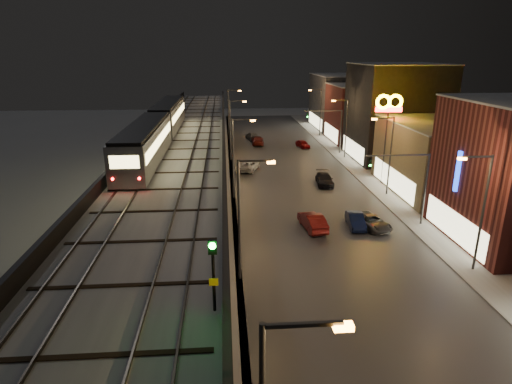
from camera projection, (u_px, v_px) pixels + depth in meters
name	position (u px, v px, depth m)	size (l,w,h in m)	color
road_surface	(299.00, 186.00, 52.60)	(17.00, 120.00, 0.06)	#46474D
sidewalk_right	(379.00, 184.00, 53.30)	(4.00, 120.00, 0.14)	#9FA1A8
under_viaduct_pavement	(189.00, 189.00, 51.64)	(11.00, 120.00, 0.06)	#9FA1A8
elevated_viaduct	(184.00, 149.00, 46.90)	(9.00, 100.00, 6.30)	black
viaduct_trackbed	(184.00, 142.00, 46.77)	(8.40, 100.00, 0.32)	#B2B7C1
viaduct_parapet_streetside	(224.00, 137.00, 46.97)	(0.30, 100.00, 1.10)	black
viaduct_parapet_far	(143.00, 138.00, 46.35)	(0.30, 100.00, 1.10)	black
building_c	(445.00, 158.00, 49.66)	(12.20, 15.20, 8.16)	#7C6D50
building_d	(395.00, 113.00, 63.87)	(12.20, 13.20, 14.16)	black
building_e	(364.00, 113.00, 77.75)	(12.20, 12.20, 10.16)	brown
building_f	(344.00, 102.00, 90.84)	(12.20, 16.20, 11.16)	#404145
streetlight_left_1	(243.00, 212.00, 29.57)	(2.57, 0.28, 9.00)	#38383A
streetlight_right_1	(480.00, 206.00, 30.79)	(2.56, 0.28, 9.00)	#38383A
streetlight_left_2	(235.00, 153.00, 46.61)	(2.57, 0.28, 9.00)	#38383A
streetlight_right_2	(388.00, 151.00, 47.83)	(2.56, 0.28, 9.00)	#38383A
streetlight_left_3	(232.00, 126.00, 63.65)	(2.57, 0.28, 9.00)	#38383A
streetlight_right_3	(345.00, 124.00, 64.87)	(2.56, 0.28, 9.00)	#38383A
streetlight_left_4	(230.00, 110.00, 80.69)	(2.57, 0.28, 9.00)	#38383A
streetlight_right_4	(319.00, 109.00, 81.91)	(2.56, 0.28, 9.00)	#38383A
traffic_light_rig_a	(414.00, 180.00, 39.48)	(6.10, 0.34, 7.00)	#38383A
traffic_light_rig_b	(334.00, 126.00, 67.88)	(6.10, 0.34, 7.00)	#38383A
subway_train	(159.00, 127.00, 45.17)	(2.73, 33.25, 3.26)	gray
rail_signal	(213.00, 261.00, 15.28)	(0.34, 0.42, 2.94)	black
car_near_white	(312.00, 222.00, 39.73)	(1.61, 4.63, 1.52)	maroon
car_mid_silver	(248.00, 166.00, 59.32)	(2.39, 5.18, 1.44)	white
car_mid_dark	(258.00, 141.00, 75.69)	(2.02, 4.97, 1.44)	maroon
car_far_white	(252.00, 136.00, 79.73)	(1.71, 4.24, 1.45)	#55575C
car_onc_silver	(355.00, 221.00, 40.18)	(1.38, 3.96, 1.31)	black
car_onc_dark	(371.00, 222.00, 39.96)	(2.10, 4.56, 1.27)	#505257
car_onc_white	(324.00, 180.00, 52.91)	(1.95, 4.78, 1.39)	black
car_onc_red	(303.00, 144.00, 73.39)	(1.48, 3.67, 1.25)	maroon
sign_mcdonalds	(389.00, 111.00, 50.84)	(3.27, 0.53, 11.02)	#38383A
sign_carwash	(464.00, 179.00, 35.97)	(1.54, 0.35, 7.99)	#38383A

